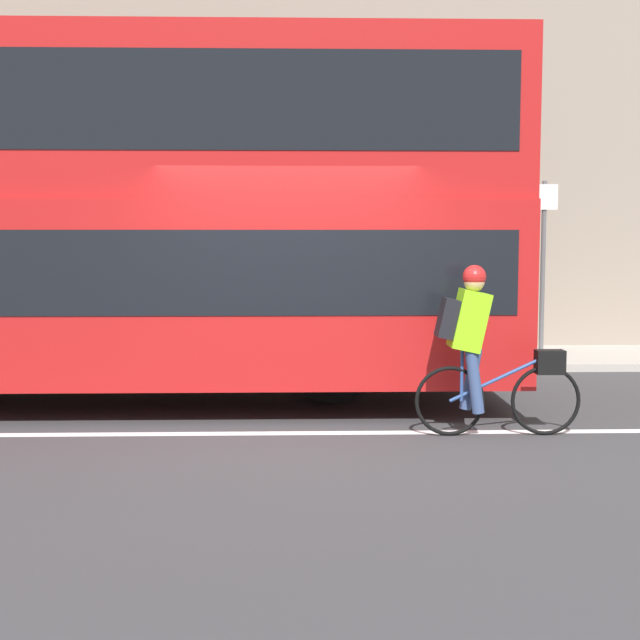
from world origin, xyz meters
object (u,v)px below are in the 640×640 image
Objects in this scene: trash_bin at (102,328)px; street_sign_post at (543,259)px; bus at (41,206)px; cyclist_on_bike at (481,344)px.

street_sign_post is at bearing -0.06° from trash_bin.
bus is 4.06× the size of street_sign_post.
street_sign_post is (6.35, -0.01, 0.99)m from trash_bin.
bus reaches higher than street_sign_post.
trash_bin is 0.33× the size of street_sign_post.
bus is 4.96m from cyclist_on_bike.
trash_bin is (-0.02, 2.96, -1.64)m from bus.
street_sign_post is (6.33, 2.96, -0.65)m from bus.
bus is at bearing 158.36° from cyclist_on_bike.
cyclist_on_bike is 1.89× the size of trash_bin.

